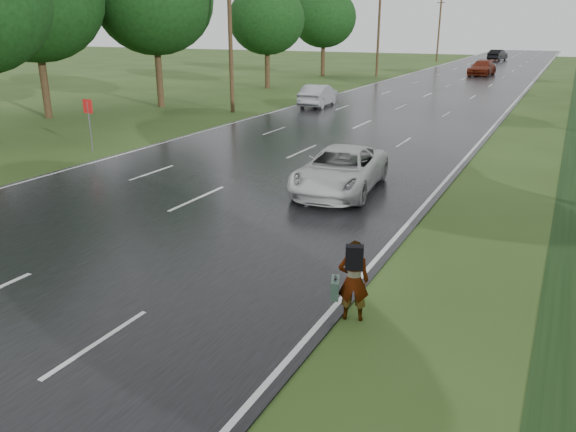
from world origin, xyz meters
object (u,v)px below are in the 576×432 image
at_px(road_sign, 89,115).
at_px(white_pickup, 340,170).
at_px(pedestrian, 352,279).
at_px(silver_sedan, 318,95).

xyz_separation_m(road_sign, white_pickup, (12.29, -1.08, -0.88)).
bearing_deg(road_sign, white_pickup, -5.04).
bearing_deg(road_sign, pedestrian, -30.20).
height_order(white_pickup, silver_sedan, silver_sedan).
bearing_deg(silver_sedan, road_sign, 74.56).
xyz_separation_m(pedestrian, silver_sedan, (-12.43, 26.99, -0.05)).
bearing_deg(silver_sedan, pedestrian, 109.61).
bearing_deg(silver_sedan, white_pickup, 110.39).
distance_m(road_sign, silver_sedan, 18.17).
bearing_deg(white_pickup, silver_sedan, 109.91).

